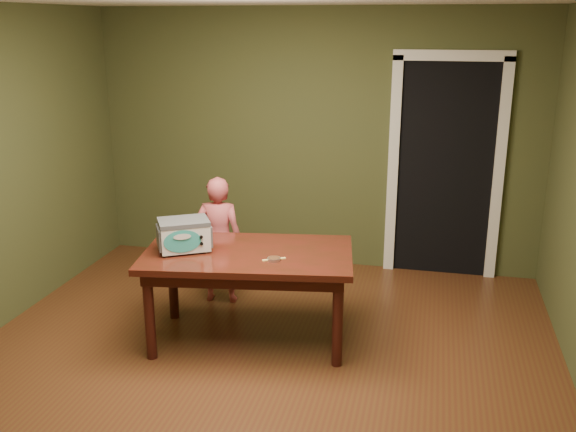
{
  "coord_description": "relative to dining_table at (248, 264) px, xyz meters",
  "views": [
    {
      "loc": [
        1.18,
        -3.81,
        2.45
      ],
      "look_at": [
        0.07,
        1.0,
        0.95
      ],
      "focal_mm": 40.0,
      "sensor_mm": 36.0,
      "label": 1
    }
  ],
  "objects": [
    {
      "name": "floor",
      "position": [
        0.17,
        -0.65,
        -0.65
      ],
      "size": [
        5.0,
        5.0,
        0.0
      ],
      "primitive_type": "plane",
      "color": "#543218",
      "rests_on": "ground"
    },
    {
      "name": "room_shell",
      "position": [
        0.17,
        -0.65,
        1.06
      ],
      "size": [
        4.52,
        5.02,
        2.61
      ],
      "color": "#3E4625",
      "rests_on": "ground"
    },
    {
      "name": "doorway",
      "position": [
        1.47,
        2.13,
        0.41
      ],
      "size": [
        1.1,
        0.66,
        2.25
      ],
      "color": "black",
      "rests_on": "ground"
    },
    {
      "name": "dining_table",
      "position": [
        0.0,
        0.0,
        0.0
      ],
      "size": [
        1.72,
        1.13,
        0.75
      ],
      "rotation": [
        0.0,
        0.0,
        0.15
      ],
      "color": "#35170C",
      "rests_on": "floor"
    },
    {
      "name": "toy_oven",
      "position": [
        -0.49,
        -0.09,
        0.23
      ],
      "size": [
        0.47,
        0.42,
        0.25
      ],
      "rotation": [
        0.0,
        0.0,
        0.52
      ],
      "color": "#4C4F54",
      "rests_on": "dining_table"
    },
    {
      "name": "baking_pan",
      "position": [
        0.24,
        -0.14,
        0.11
      ],
      "size": [
        0.1,
        0.1,
        0.02
      ],
      "color": "silver",
      "rests_on": "dining_table"
    },
    {
      "name": "spatula",
      "position": [
        0.24,
        -0.13,
        0.1
      ],
      "size": [
        0.17,
        0.11,
        0.01
      ],
      "primitive_type": "cube",
      "rotation": [
        0.0,
        0.0,
        0.54
      ],
      "color": "#F5D16A",
      "rests_on": "dining_table"
    },
    {
      "name": "child",
      "position": [
        -0.47,
        0.68,
        -0.07
      ],
      "size": [
        0.45,
        0.32,
        1.16
      ],
      "primitive_type": "imported",
      "rotation": [
        0.0,
        0.0,
        3.25
      ],
      "color": "#C04F54",
      "rests_on": "floor"
    }
  ]
}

